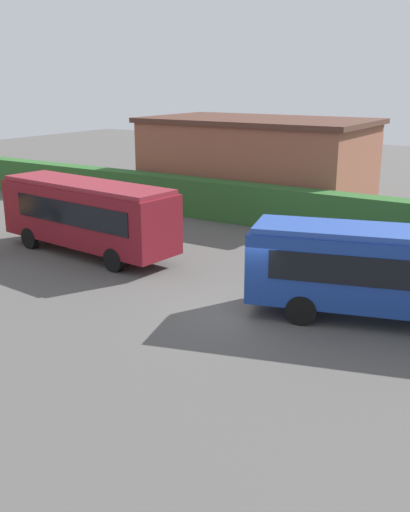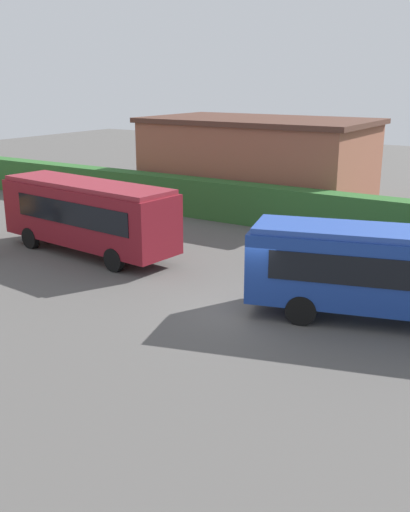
{
  "view_description": "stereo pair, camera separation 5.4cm",
  "coord_description": "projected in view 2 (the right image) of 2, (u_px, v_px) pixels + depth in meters",
  "views": [
    {
      "loc": [
        8.98,
        -16.67,
        7.66
      ],
      "look_at": [
        -1.89,
        0.33,
        1.59
      ],
      "focal_mm": 41.39,
      "sensor_mm": 36.0,
      "label": 1
    },
    {
      "loc": [
        9.02,
        -16.64,
        7.66
      ],
      "look_at": [
        -1.89,
        0.33,
        1.59
      ],
      "focal_mm": 41.39,
      "sensor_mm": 36.0,
      "label": 2
    }
  ],
  "objects": [
    {
      "name": "depot_building",
      "position": [
        258.0,
        162.0,
        36.81
      ],
      "size": [
        13.75,
        8.06,
        5.37
      ],
      "color": "brown",
      "rests_on": "ground_plane"
    },
    {
      "name": "hedge_row",
      "position": [
        358.0,
        217.0,
        29.13
      ],
      "size": [
        68.19,
        1.27,
        2.18
      ],
      "primitive_type": "cube",
      "color": "#2C5F29",
      "rests_on": "ground_plane"
    },
    {
      "name": "bus_maroon",
      "position": [
        87.0,
        213.0,
        26.47
      ],
      "size": [
        9.42,
        3.35,
        3.29
      ],
      "rotation": [
        0.0,
        0.0,
        3.04
      ],
      "color": "maroon",
      "rests_on": "ground_plane"
    },
    {
      "name": "bus_blue",
      "position": [
        404.0,
        270.0,
        18.84
      ],
      "size": [
        10.14,
        5.07,
        3.09
      ],
      "rotation": [
        0.0,
        0.0,
        0.29
      ],
      "color": "navy",
      "rests_on": "ground_plane"
    },
    {
      "name": "ground_plane",
      "position": [
        246.0,
        311.0,
        20.28
      ],
      "size": [
        112.37,
        112.37,
        0.0
      ],
      "primitive_type": "plane",
      "color": "#514F4C"
    }
  ]
}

